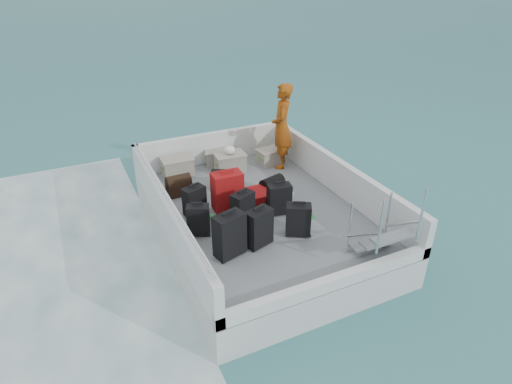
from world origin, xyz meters
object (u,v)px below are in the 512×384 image
(suitcase_2, at_px, (195,201))
(suitcase_4, at_px, (243,208))
(suitcase_7, at_px, (279,199))
(crate_3, at_px, (270,157))
(suitcase_5, at_px, (227,192))
(crate_0, at_px, (178,167))
(suitcase_3, at_px, (259,228))
(suitcase_6, at_px, (298,220))
(crate_2, at_px, (230,163))
(suitcase_1, at_px, (198,220))
(suitcase_8, at_px, (253,199))
(crate_1, at_px, (218,158))
(suitcase_0, at_px, (230,236))
(passenger, at_px, (282,126))

(suitcase_2, distance_m, suitcase_4, 0.92)
(suitcase_4, relative_size, suitcase_7, 1.00)
(crate_3, bearing_deg, suitcase_5, -137.56)
(crate_0, bearing_deg, suitcase_3, -81.42)
(suitcase_2, bearing_deg, crate_3, 14.13)
(suitcase_6, xyz_separation_m, crate_2, (-0.08, 2.83, -0.10))
(suitcase_4, bearing_deg, suitcase_1, 158.86)
(suitcase_8, relative_size, crate_3, 1.45)
(crate_0, height_order, crate_1, crate_0)
(suitcase_6, xyz_separation_m, crate_1, (-0.21, 3.24, -0.13))
(suitcase_2, relative_size, crate_2, 0.91)
(crate_1, bearing_deg, crate_0, -171.25)
(suitcase_7, relative_size, crate_1, 1.13)
(suitcase_8, bearing_deg, suitcase_0, 142.69)
(suitcase_2, distance_m, crate_3, 2.68)
(suitcase_4, distance_m, suitcase_8, 0.63)
(suitcase_7, distance_m, passenger, 2.19)
(suitcase_0, xyz_separation_m, suitcase_1, (-0.26, 0.77, -0.09))
(crate_1, distance_m, crate_2, 0.43)
(suitcase_0, relative_size, suitcase_2, 1.31)
(suitcase_0, distance_m, passenger, 3.54)
(suitcase_4, xyz_separation_m, crate_0, (-0.51, 2.34, -0.11))
(suitcase_8, bearing_deg, crate_0, 27.31)
(suitcase_7, height_order, crate_1, suitcase_7)
(suitcase_2, bearing_deg, suitcase_6, -62.95)
(suitcase_3, height_order, crate_1, suitcase_3)
(suitcase_4, relative_size, suitcase_5, 0.79)
(suitcase_5, distance_m, suitcase_6, 1.50)
(suitcase_1, bearing_deg, crate_1, 85.04)
(suitcase_7, height_order, crate_0, suitcase_7)
(suitcase_3, height_order, suitcase_8, suitcase_3)
(suitcase_7, bearing_deg, crate_3, 77.81)
(suitcase_8, bearing_deg, suitcase_4, 138.26)
(suitcase_0, bearing_deg, crate_2, 52.23)
(suitcase_6, bearing_deg, suitcase_1, -176.97)
(suitcase_7, height_order, passenger, passenger)
(crate_0, height_order, passenger, passenger)
(suitcase_2, bearing_deg, suitcase_4, -60.31)
(suitcase_2, distance_m, suitcase_5, 0.63)
(suitcase_2, distance_m, suitcase_7, 1.54)
(suitcase_6, relative_size, suitcase_8, 0.75)
(suitcase_2, distance_m, crate_0, 1.74)
(suitcase_0, height_order, suitcase_6, suitcase_0)
(suitcase_2, xyz_separation_m, suitcase_5, (0.61, -0.08, 0.09))
(suitcase_5, relative_size, crate_2, 1.21)
(suitcase_1, relative_size, suitcase_6, 0.97)
(suitcase_2, relative_size, crate_3, 1.07)
(suitcase_0, xyz_separation_m, crate_3, (2.15, 2.84, -0.21))
(suitcase_2, distance_m, suitcase_8, 1.12)
(suitcase_0, relative_size, suitcase_3, 1.13)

